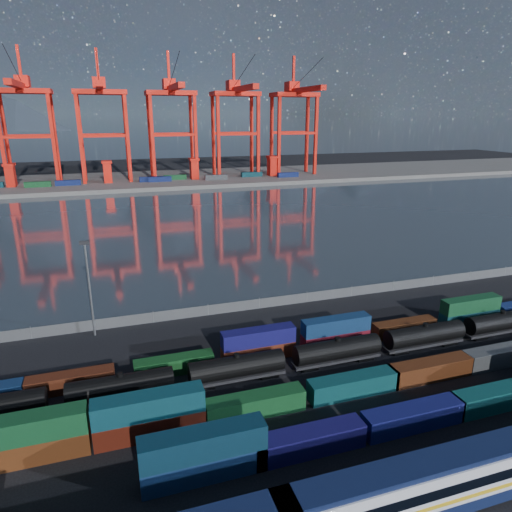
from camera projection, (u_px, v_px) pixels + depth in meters
name	position (u px, v px, depth m)	size (l,w,h in m)	color
ground	(324.00, 387.00, 62.45)	(700.00, 700.00, 0.00)	black
harbor_water	(189.00, 222.00, 157.76)	(700.00, 700.00, 0.00)	#2C363F
far_quay	(156.00, 180.00, 252.77)	(700.00, 70.00, 2.00)	#514F4C
distant_mountains	(124.00, 54.00, 1467.89)	(2470.00, 1100.00, 520.00)	#1E2630
passenger_train	(417.00, 489.00, 41.69)	(79.97, 3.45, 5.92)	silver
container_row_south	(358.00, 425.00, 51.74)	(127.22, 2.63, 5.60)	#484B4D
container_row_mid	(313.00, 390.00, 58.74)	(142.16, 2.56, 5.46)	#414446
container_row_north	(316.00, 338.00, 72.14)	(141.09, 2.31, 4.92)	navy
tanker_string	(337.00, 351.00, 67.87)	(106.88, 2.98, 4.27)	black
waterfront_fence	(259.00, 304.00, 87.57)	(160.12, 0.12, 2.20)	#595B5E
yard_light_mast	(89.00, 284.00, 74.41)	(1.60, 0.40, 16.60)	slate
gantry_cranes	(137.00, 103.00, 232.50)	(200.74, 49.42, 66.92)	red
quay_containers	(137.00, 180.00, 235.64)	(172.58, 10.99, 2.60)	navy
straddle_carriers	(152.00, 170.00, 240.93)	(140.00, 7.00, 11.10)	red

